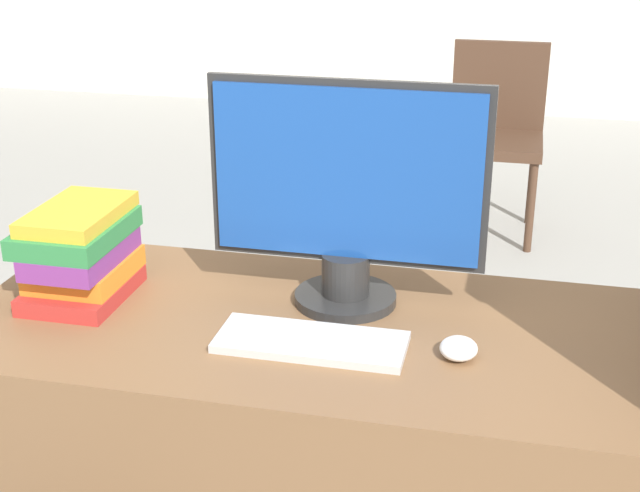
% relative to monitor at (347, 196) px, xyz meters
% --- Properties ---
extents(desk, '(1.39, 0.63, 0.76)m').
position_rel_monitor_xyz_m(desk, '(-0.04, -0.11, -0.61)').
color(desk, brown).
rests_on(desk, ground_plane).
extents(monitor, '(0.55, 0.21, 0.46)m').
position_rel_monitor_xyz_m(monitor, '(0.00, 0.00, 0.00)').
color(monitor, '#282828').
rests_on(monitor, desk).
extents(keyboard, '(0.35, 0.14, 0.02)m').
position_rel_monitor_xyz_m(keyboard, '(-0.02, -0.20, -0.22)').
color(keyboard, silver).
rests_on(keyboard, desk).
extents(mouse, '(0.07, 0.08, 0.03)m').
position_rel_monitor_xyz_m(mouse, '(0.24, -0.18, -0.21)').
color(mouse, white).
rests_on(mouse, desk).
extents(book_stack, '(0.19, 0.26, 0.19)m').
position_rel_monitor_xyz_m(book_stack, '(-0.53, -0.09, -0.13)').
color(book_stack, '#B72D28').
rests_on(book_stack, desk).
extents(far_chair, '(0.44, 0.44, 0.88)m').
position_rel_monitor_xyz_m(far_chair, '(0.20, 2.54, -0.48)').
color(far_chair, '#4C3323').
rests_on(far_chair, ground_plane).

